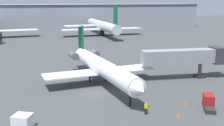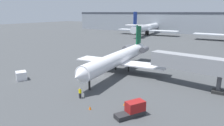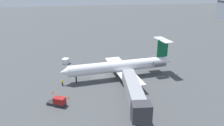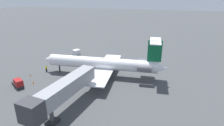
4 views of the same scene
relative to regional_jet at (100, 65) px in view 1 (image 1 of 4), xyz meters
name	(u,v)px [view 1 (image 1 of 4)]	position (x,y,z in m)	size (l,w,h in m)	color
ground_plane	(97,93)	(-2.03, -5.35, -3.40)	(400.00, 400.00, 0.10)	#424447
regional_jet	(100,65)	(0.00, 0.00, 0.00)	(20.78, 31.28, 9.69)	white
jet_bridge	(189,57)	(17.33, -1.90, 0.93)	(16.83, 5.01, 5.96)	gray
ground_crew_marshaller	(146,108)	(1.93, -15.78, -2.49)	(0.45, 0.35, 1.69)	black
baggage_tug_lead	(209,102)	(11.27, -16.48, -2.51)	(3.19, 4.17, 1.90)	#262628
cargo_container_uld	(23,121)	(-13.73, -14.97, -2.53)	(2.75, 2.64, 1.64)	silver
traffic_cone_mid	(186,103)	(8.95, -14.39, -3.07)	(0.36, 0.36, 0.55)	orange
traffic_cone_far	(179,115)	(5.56, -18.01, -3.07)	(0.36, 0.36, 0.55)	orange
terminal_building	(43,17)	(-2.03, 104.24, 3.15)	(169.59, 25.81, 12.97)	#8C939E
parked_airliner_west_mid	(102,26)	(20.21, 68.98, 0.86)	(35.08, 41.72, 13.24)	silver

